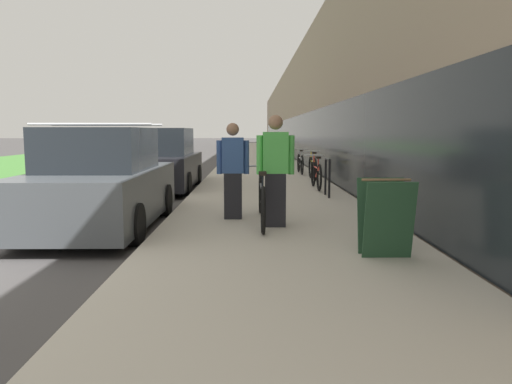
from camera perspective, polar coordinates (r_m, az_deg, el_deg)
The scene contains 13 objects.
sidewalk_slab at distance 27.02m, azimuth 0.30°, elevation 3.75°, with size 3.67×70.00×0.16m.
storefront_facade at distance 35.75m, azimuth 11.29°, elevation 8.78°, with size 10.01×70.00×5.62m.
lawn_strip at distance 33.18m, azimuth -21.50°, elevation 3.76°, with size 7.42×70.00×0.03m.
tandem_bicycle at distance 7.84m, azimuth 0.65°, elevation -0.85°, with size 0.52×2.47×0.86m.
person_rider at distance 7.49m, azimuth 2.23°, elevation 2.42°, with size 0.57×0.22×1.67m.
person_bystander at distance 8.17m, azimuth -2.66°, elevation 2.42°, with size 0.53×0.21×1.57m.
bike_rack_hoop at distance 11.10m, azimuth 8.17°, elevation 2.13°, with size 0.05×0.60×0.84m.
cruiser_bike_nearest at distance 12.59m, azimuth 6.89°, elevation 2.00°, with size 0.52×1.79×0.83m.
cruiser_bike_middle at distance 14.91m, azimuth 6.50°, elevation 2.79°, with size 0.52×1.70×0.84m.
cruiser_bike_farthest at distance 17.05m, azimuth 5.09°, elevation 3.30°, with size 0.52×1.79×0.83m.
sandwich_board_sign at distance 5.93m, azimuth 14.55°, elevation -2.80°, with size 0.56×0.56×0.90m.
parked_sedan_curbside at distance 8.49m, azimuth -17.29°, elevation 0.89°, with size 1.87×4.11×1.72m.
vintage_roadster_curbside at distance 13.73m, azimuth -10.96°, elevation 3.31°, with size 1.96×4.14×1.67m.
Camera 1 is at (4.54, -5.97, 1.59)m, focal length 35.00 mm.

